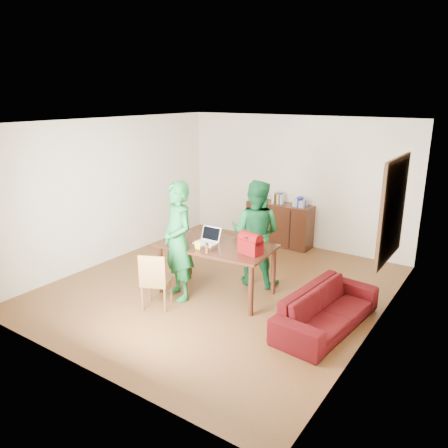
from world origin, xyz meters
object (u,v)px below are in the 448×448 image
Objects in this scene: person_far at (256,233)px; bottle at (207,248)px; sofa at (327,309)px; chair at (157,291)px; person_near at (178,241)px; red_bag at (250,245)px; table at (217,251)px; laptop at (206,241)px.

bottle is at bearing 69.88° from person_far.
bottle is (-0.20, -1.09, 0.02)m from person_far.
bottle reaches higher than sofa.
sofa is (2.34, 0.88, 0.01)m from chair.
person_near is 1.13m from red_bag.
sofa is at bearing 11.42° from bottle.
table is at bearing 72.41° from person_near.
person_near is 11.74× the size of bottle.
person_far reaches higher than laptop.
person_near is 0.46m from laptop.
red_bag reaches higher than chair.
person_far is 5.10× the size of red_bag.
bottle reaches higher than table.
sofa is at bearing -6.13° from table.
chair is at bearing -137.06° from bottle.
table is 0.78m from person_far.
chair is at bearing 116.57° from sofa.
bottle is 1.92m from sofa.
table is 5.29× the size of red_bag.
person_near reaches higher than person_far.
bottle is at bearing 107.32° from sofa.
person_far is at bearing 125.55° from red_bag.
person_near is at bearing 106.36° from sofa.
laptop is 2.20× the size of bottle.
red_bag is at bearing 32.64° from bottle.
red_bag is (1.05, 0.41, 0.02)m from person_near.
red_bag is (0.54, 0.35, 0.05)m from bottle.
red_bag reaches higher than bottle.
chair is 1.90m from person_far.
red_bag is 1.41m from sofa.
chair reaches higher than table.
bottle is at bearing -51.31° from laptop.
table is 0.99× the size of person_near.
laptop is 1.01× the size of red_bag.
bottle is (0.56, 0.52, 0.65)m from chair.
red_bag reaches higher than laptop.
sofa is (1.78, 0.36, -0.63)m from bottle.
bottle is at bearing 18.40° from chair.
sofa is at bearing -3.87° from chair.
bottle is 0.46× the size of red_bag.
person_near reaches higher than table.
person_far is 0.95× the size of sofa.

